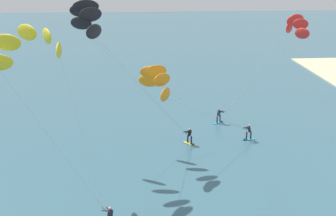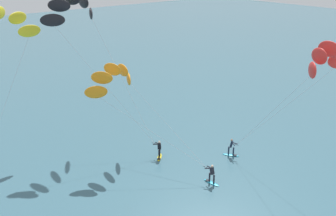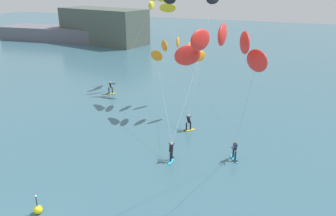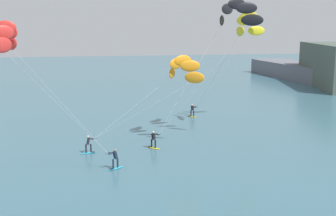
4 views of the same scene
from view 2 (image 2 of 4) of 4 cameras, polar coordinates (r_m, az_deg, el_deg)
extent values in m
ellipsoid|color=#23ADD1|center=(32.26, 6.39, -10.83)|extent=(0.51, 1.53, 0.08)
cube|color=black|center=(32.45, 5.81, -10.50)|extent=(0.32, 0.31, 0.02)
cylinder|color=black|center=(31.93, 6.74, -10.32)|extent=(0.14, 0.14, 0.78)
cylinder|color=black|center=(32.15, 6.11, -10.05)|extent=(0.14, 0.14, 0.78)
cube|color=black|center=(31.68, 6.48, -9.12)|extent=(0.33, 0.35, 0.63)
sphere|color=beige|center=(31.48, 6.51, -8.46)|extent=(0.20, 0.20, 0.20)
cylinder|color=black|center=(31.81, 5.59, -8.63)|extent=(0.20, 0.53, 0.03)
cylinder|color=black|center=(31.61, 5.95, -8.80)|extent=(0.45, 0.52, 0.15)
cylinder|color=black|center=(31.78, 6.13, -8.62)|extent=(0.13, 0.61, 0.15)
ellipsoid|color=orange|center=(36.03, -5.79, 4.26)|extent=(1.16, 1.85, 1.10)
ellipsoid|color=orange|center=(35.13, -6.67, 5.54)|extent=(0.48, 1.94, 1.10)
ellipsoid|color=orange|center=(34.00, -8.16, 5.64)|extent=(0.89, 1.92, 1.10)
ellipsoid|color=orange|center=(33.12, -9.68, 4.40)|extent=(1.48, 1.67, 1.10)
ellipsoid|color=orange|center=(32.86, -10.50, 2.31)|extent=(1.85, 1.16, 1.10)
cylinder|color=#B2B2B7|center=(33.60, -0.48, -2.02)|extent=(0.74, 9.56, 5.04)
cylinder|color=#B2B2B7|center=(31.94, -2.63, -3.35)|extent=(4.94, 8.23, 5.04)
ellipsoid|color=yellow|center=(35.79, -1.27, -7.22)|extent=(1.32, 1.31, 0.08)
cube|color=black|center=(35.41, -1.35, -7.47)|extent=(0.40, 0.40, 0.02)
cylinder|color=black|center=(35.78, -1.23, -6.45)|extent=(0.14, 0.14, 0.78)
cylinder|color=black|center=(35.39, -1.31, -6.78)|extent=(0.14, 0.14, 0.78)
cube|color=black|center=(35.27, -1.28, -5.62)|extent=(0.44, 0.44, 0.63)
sphere|color=beige|center=(35.08, -1.29, -5.01)|extent=(0.20, 0.20, 0.20)
cylinder|color=black|center=(35.47, -2.03, -5.19)|extent=(0.20, 0.53, 0.03)
cylinder|color=black|center=(35.24, -1.76, -5.32)|extent=(0.46, 0.52, 0.15)
cylinder|color=black|center=(35.40, -1.56, -5.19)|extent=(0.12, 0.61, 0.15)
ellipsoid|color=black|center=(39.48, -11.23, 13.42)|extent=(1.24, 2.05, 1.10)
ellipsoid|color=black|center=(38.69, -12.28, 14.92)|extent=(0.47, 2.15, 1.10)
ellipsoid|color=black|center=(36.52, -15.69, 14.27)|extent=(1.64, 1.82, 1.10)
ellipsoid|color=black|center=(36.06, -16.56, 12.24)|extent=(2.05, 1.24, 1.10)
cylinder|color=#B2B2B7|center=(36.91, -6.81, 4.41)|extent=(0.48, 9.15, 10.38)
cylinder|color=#B2B2B7|center=(35.12, -9.27, 3.39)|extent=(5.14, 7.61, 10.38)
ellipsoid|color=#23ADD1|center=(36.61, 9.18, -6.82)|extent=(1.11, 1.46, 0.08)
cube|color=black|center=(36.54, 9.83, -6.83)|extent=(0.39, 0.39, 0.02)
cylinder|color=#192338|center=(36.43, 8.87, -6.18)|extent=(0.14, 0.14, 0.78)
cylinder|color=#192338|center=(36.38, 9.56, -6.27)|extent=(0.14, 0.14, 0.78)
cube|color=#192338|center=(36.10, 9.28, -5.25)|extent=(0.43, 0.43, 0.63)
sphere|color=#9E7051|center=(35.91, 9.32, -4.65)|extent=(0.20, 0.20, 0.20)
cylinder|color=black|center=(35.72, 9.97, -5.33)|extent=(0.04, 0.55, 0.03)
cylinder|color=#192338|center=(35.94, 9.75, -5.09)|extent=(0.32, 0.59, 0.15)
cylinder|color=#192338|center=(35.79, 9.52, -5.19)|extent=(0.30, 0.59, 0.15)
ellipsoid|color=red|center=(27.47, 20.40, 5.23)|extent=(1.31, 1.33, 1.10)
ellipsoid|color=red|center=(27.84, 21.29, 7.10)|extent=(0.87, 1.56, 1.10)
ellipsoid|color=red|center=(28.74, 22.47, 8.02)|extent=(0.34, 1.55, 1.10)
ellipsoid|color=red|center=(29.80, 23.40, 7.66)|extent=(0.91, 1.55, 1.10)
cylinder|color=#B2B2B7|center=(31.39, 14.47, -1.00)|extent=(1.68, 7.26, 8.55)
cylinder|color=#B2B2B7|center=(32.79, 16.28, -0.21)|extent=(1.91, 7.21, 8.55)
ellipsoid|color=yellow|center=(38.06, -19.65, 10.59)|extent=(2.17, 0.43, 1.10)
ellipsoid|color=yellow|center=(38.23, -21.17, 12.21)|extent=(2.08, 1.22, 1.10)
ellipsoid|color=yellow|center=(38.80, -23.44, 12.69)|extent=(1.68, 1.81, 1.10)
cylinder|color=#B2B2B7|center=(36.76, -22.29, 1.92)|extent=(6.28, 3.28, 9.24)
camera|label=1|loc=(33.89, -70.97, 6.73)|focal=43.64mm
camera|label=3|loc=(28.94, 56.03, 5.17)|focal=34.51mm
camera|label=4|loc=(61.97, 33.02, 12.87)|focal=46.25mm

